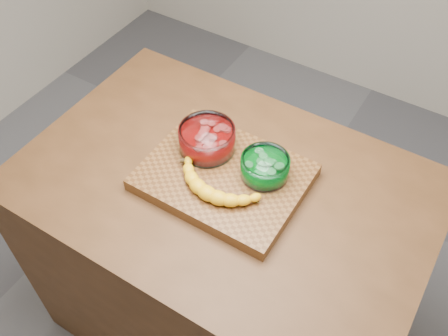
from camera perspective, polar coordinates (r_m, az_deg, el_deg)
The scene contains 6 objects.
ground at distance 2.22m, azimuth -0.00°, elevation -16.57°, with size 3.50×3.50×0.00m, color #5C5C61.
counter at distance 1.82m, azimuth -0.00°, elevation -10.65°, with size 1.20×0.80×0.90m, color #523118.
cutting_board at distance 1.43m, azimuth -0.00°, elevation -1.05°, with size 0.45×0.35×0.04m, color brown.
bowl_red at distance 1.45m, azimuth -1.95°, elevation 3.29°, with size 0.17×0.17×0.08m.
bowl_green at distance 1.39m, azimuth 4.69°, elevation 0.12°, with size 0.14×0.14×0.06m.
banana at distance 1.36m, azimuth -0.99°, elevation -1.97°, with size 0.29×0.14×0.04m, color yellow, non-canonical shape.
Camera 1 is at (0.49, -0.78, 2.01)m, focal length 40.00 mm.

